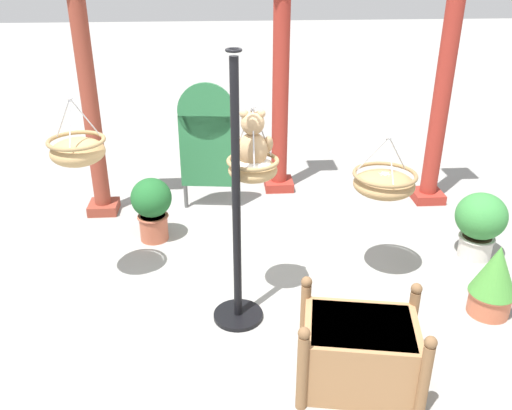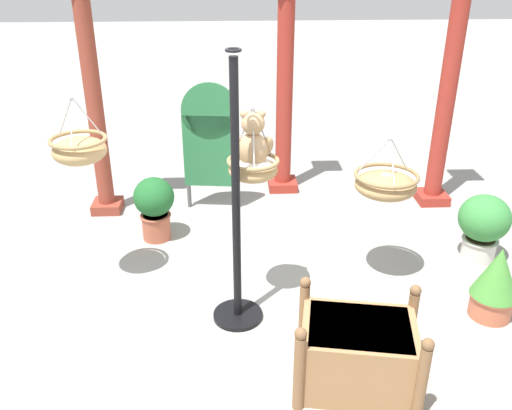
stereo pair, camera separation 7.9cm
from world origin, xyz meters
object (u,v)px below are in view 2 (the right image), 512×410
(teddy_bear, at_px, (253,142))
(potted_plant_bushy_green, at_px, (483,224))
(hanging_basket_right_low, at_px, (386,184))
(potted_plant_fern_front, at_px, (155,205))
(display_sign_board, at_px, (211,137))
(wooden_planter_box, at_px, (357,352))
(display_pole_central, at_px, (237,247))
(greenhouse_pillar_left, at_px, (285,88))
(greenhouse_pillar_far_back, at_px, (448,88))
(greenhouse_pillar_right, at_px, (94,99))
(hanging_basket_with_teddy, at_px, (253,168))
(potted_plant_small_succulent, at_px, (496,283))
(hanging_basket_left_high, at_px, (79,149))

(teddy_bear, distance_m, potted_plant_bushy_green, 2.73)
(hanging_basket_right_low, bearing_deg, potted_plant_bushy_green, 14.29)
(potted_plant_fern_front, xyz_separation_m, display_sign_board, (0.62, 0.76, 0.52))
(wooden_planter_box, relative_size, display_sign_board, 0.64)
(wooden_planter_box, bearing_deg, display_pole_central, 135.81)
(greenhouse_pillar_left, height_order, display_sign_board, greenhouse_pillar_left)
(greenhouse_pillar_far_back, bearing_deg, potted_plant_fern_front, -166.87)
(greenhouse_pillar_right, distance_m, display_sign_board, 1.39)
(wooden_planter_box, height_order, potted_plant_fern_front, potted_plant_fern_front)
(display_pole_central, bearing_deg, display_sign_board, 96.72)
(hanging_basket_with_teddy, relative_size, potted_plant_fern_front, 0.87)
(potted_plant_fern_front, height_order, potted_plant_bushy_green, potted_plant_fern_front)
(wooden_planter_box, xyz_separation_m, potted_plant_fern_front, (-1.75, 2.34, 0.12))
(greenhouse_pillar_far_back, bearing_deg, potted_plant_small_succulent, -96.89)
(teddy_bear, bearing_deg, greenhouse_pillar_left, 78.56)
(greenhouse_pillar_left, bearing_deg, hanging_basket_left_high, -132.52)
(potted_plant_bushy_green, bearing_deg, greenhouse_pillar_far_back, 90.46)
(display_pole_central, height_order, hanging_basket_with_teddy, display_pole_central)
(display_sign_board, bearing_deg, display_pole_central, -83.28)
(potted_plant_bushy_green, bearing_deg, greenhouse_pillar_left, 134.55)
(greenhouse_pillar_right, xyz_separation_m, potted_plant_small_succulent, (3.83, -2.33, -1.06))
(hanging_basket_left_high, distance_m, greenhouse_pillar_far_back, 4.24)
(hanging_basket_right_low, bearing_deg, potted_plant_small_succulent, -38.16)
(greenhouse_pillar_far_back, relative_size, wooden_planter_box, 2.99)
(teddy_bear, distance_m, greenhouse_pillar_left, 2.59)
(wooden_planter_box, bearing_deg, hanging_basket_right_low, 70.10)
(greenhouse_pillar_right, distance_m, potted_plant_bushy_green, 4.46)
(hanging_basket_left_high, distance_m, greenhouse_pillar_left, 2.98)
(display_pole_central, bearing_deg, potted_plant_small_succulent, -2.28)
(potted_plant_bushy_green, relative_size, potted_plant_small_succulent, 1.04)
(potted_plant_bushy_green, xyz_separation_m, display_sign_board, (-2.82, 1.37, 0.53))
(potted_plant_bushy_green, bearing_deg, potted_plant_small_succulent, -107.12)
(hanging_basket_with_teddy, height_order, potted_plant_small_succulent, hanging_basket_with_teddy)
(hanging_basket_left_high, distance_m, greenhouse_pillar_right, 1.65)
(hanging_basket_right_low, xyz_separation_m, potted_plant_small_succulent, (0.86, -0.68, -0.67))
(greenhouse_pillar_right, xyz_separation_m, potted_plant_bushy_green, (4.13, -1.36, -1.00))
(hanging_basket_with_teddy, distance_m, teddy_bear, 0.22)
(hanging_basket_right_low, distance_m, greenhouse_pillar_left, 2.36)
(display_pole_central, height_order, potted_plant_bushy_green, display_pole_central)
(teddy_bear, xyz_separation_m, display_sign_board, (-0.42, 1.98, -0.61))
(hanging_basket_left_high, bearing_deg, greenhouse_pillar_left, 47.48)
(display_pole_central, bearing_deg, hanging_basket_left_high, 155.96)
(potted_plant_fern_front, bearing_deg, display_sign_board, 51.07)
(hanging_basket_right_low, distance_m, potted_plant_fern_front, 2.52)
(greenhouse_pillar_left, xyz_separation_m, greenhouse_pillar_far_back, (1.88, -0.51, 0.10))
(potted_plant_bushy_green, bearing_deg, hanging_basket_left_high, -175.92)
(greenhouse_pillar_far_back, bearing_deg, hanging_basket_right_low, -123.97)
(greenhouse_pillar_far_back, relative_size, potted_plant_small_succulent, 4.41)
(hanging_basket_left_high, relative_size, potted_plant_small_succulent, 0.87)
(greenhouse_pillar_far_back, bearing_deg, wooden_planter_box, -117.98)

